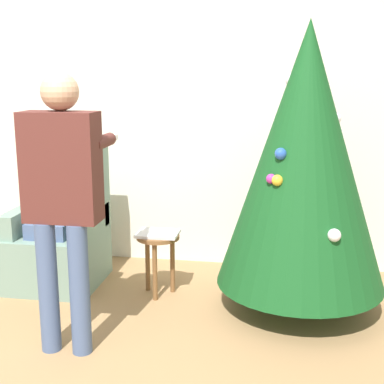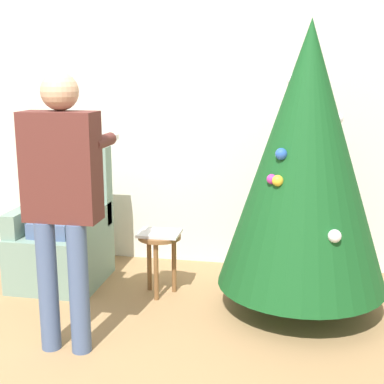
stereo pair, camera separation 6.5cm
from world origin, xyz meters
TOP-DOWN VIEW (x-y plane):
  - wall_back at (0.00, 2.23)m, footprint 8.00×0.06m
  - christmas_tree at (1.38, 1.37)m, footprint 1.18×1.18m
  - armchair at (-0.51, 1.57)m, footprint 0.67×0.68m
  - person_seated at (-0.51, 1.53)m, footprint 0.36×0.46m
  - person_standing at (-0.03, 0.56)m, footprint 0.45×0.57m
  - side_stool at (0.33, 1.44)m, footprint 0.32×0.32m
  - laptop at (0.33, 1.44)m, footprint 0.31×0.25m

SIDE VIEW (x-z plane):
  - armchair at x=-0.51m, z-range -0.18..0.90m
  - side_stool at x=0.33m, z-range 0.14..0.61m
  - laptop at x=0.33m, z-range 0.47..0.49m
  - person_seated at x=-0.51m, z-range 0.06..1.31m
  - person_standing at x=-0.03m, z-range 0.17..1.84m
  - christmas_tree at x=1.38m, z-range 0.10..2.11m
  - wall_back at x=0.00m, z-range 0.00..2.70m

